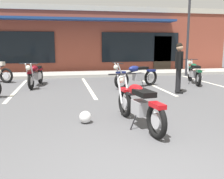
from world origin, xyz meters
The scene contains 11 objects.
ground_plane centered at (0.00, 3.50, 0.00)m, with size 80.00×80.00×0.00m, color #515154.
sidewalk_kerb centered at (0.00, 10.78, 0.07)m, with size 22.00×1.80×0.14m, color #A8A59E.
brick_storefront_building centered at (0.00, 14.77, 1.88)m, with size 18.27×6.39×3.75m.
painted_stall_lines centered at (0.00, 7.18, 0.00)m, with size 10.45×4.80×0.01m.
motorcycle_foreground_classic centered at (0.51, 2.22, 0.46)m, with size 0.73×2.10×0.98m.
motorcycle_red_sportbike centered at (-1.98, 7.64, 0.46)m, with size 0.73×2.10×0.98m.
motorcycle_black_cruiser centered at (1.80, 6.70, 0.46)m, with size 1.99×1.12×0.98m.
motorcycle_green_cafe_racer centered at (4.45, 7.15, 0.46)m, with size 0.90×2.06×0.98m.
person_in_shorts_foreground centered at (2.85, 5.31, 0.95)m, with size 0.37×0.60×1.68m.
helmet_on_pavement centered at (-0.52, 2.60, 0.13)m, with size 0.26×0.26×0.26m.
parking_lot_lamp_post centered at (5.40, 9.57, 3.39)m, with size 0.24×0.76×5.28m.
Camera 1 is at (-0.97, -2.51, 1.64)m, focal length 40.60 mm.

